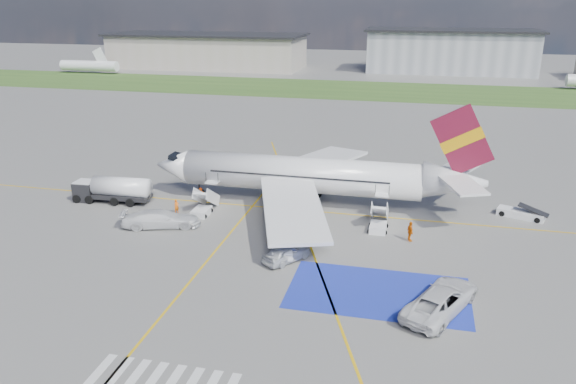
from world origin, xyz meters
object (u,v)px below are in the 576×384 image
(gpu_cart, at_px, (138,187))
(van_white_a, at_px, (442,296))
(car_silver_a, at_px, (286,253))
(van_white_b, at_px, (161,216))
(airliner, at_px, (314,176))
(fuel_tanker, at_px, (113,192))
(belt_loader, at_px, (521,214))
(car_silver_b, at_px, (281,245))

(gpu_cart, height_order, van_white_a, van_white_a)
(gpu_cart, distance_m, car_silver_a, 24.87)
(gpu_cart, distance_m, van_white_b, 11.20)
(airliner, distance_m, van_white_a, 23.73)
(gpu_cart, relative_size, car_silver_a, 0.48)
(airliner, xyz_separation_m, fuel_tanker, (-22.03, -4.28, -2.14))
(belt_loader, bearing_deg, car_silver_b, -128.22)
(van_white_a, height_order, van_white_b, van_white_a)
(belt_loader, height_order, van_white_a, van_white_a)
(van_white_a, bearing_deg, belt_loader, -86.69)
(airliner, xyz_separation_m, car_silver_b, (-0.60, -12.99, -2.55))
(fuel_tanker, xyz_separation_m, car_silver_a, (22.27, -10.02, -0.46))
(van_white_b, bearing_deg, airliner, -71.82)
(car_silver_b, relative_size, van_white_b, 0.88)
(car_silver_b, xyz_separation_m, van_white_b, (-13.10, 3.32, 0.29))
(van_white_a, distance_m, van_white_b, 28.64)
(belt_loader, xyz_separation_m, van_white_a, (-8.61, -20.84, 0.83))
(fuel_tanker, distance_m, car_silver_a, 24.43)
(gpu_cart, bearing_deg, fuel_tanker, -97.03)
(airliner, height_order, belt_loader, airliner)
(gpu_cart, bearing_deg, airliner, 16.76)
(airliner, relative_size, fuel_tanker, 4.19)
(airliner, relative_size, car_silver_a, 8.01)
(airliner, relative_size, van_white_b, 6.33)
(van_white_b, bearing_deg, van_white_a, -127.38)
(gpu_cart, height_order, car_silver_b, car_silver_b)
(airliner, distance_m, gpu_cart, 20.95)
(car_silver_a, bearing_deg, car_silver_b, -23.42)
(gpu_cart, bearing_deg, van_white_b, -36.86)
(airliner, bearing_deg, fuel_tanker, -169.00)
(belt_loader, relative_size, van_white_a, 0.80)
(fuel_tanker, height_order, car_silver_a, fuel_tanker)
(belt_loader, bearing_deg, van_white_b, -143.58)
(van_white_b, bearing_deg, belt_loader, -89.97)
(fuel_tanker, bearing_deg, belt_loader, 5.13)
(fuel_tanker, height_order, car_silver_b, fuel_tanker)
(van_white_a, bearing_deg, car_silver_b, -0.01)
(gpu_cart, relative_size, van_white_a, 0.35)
(airliner, height_order, fuel_tanker, airliner)
(belt_loader, relative_size, car_silver_a, 1.12)
(fuel_tanker, distance_m, van_white_a, 38.38)
(car_silver_a, height_order, van_white_a, van_white_a)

